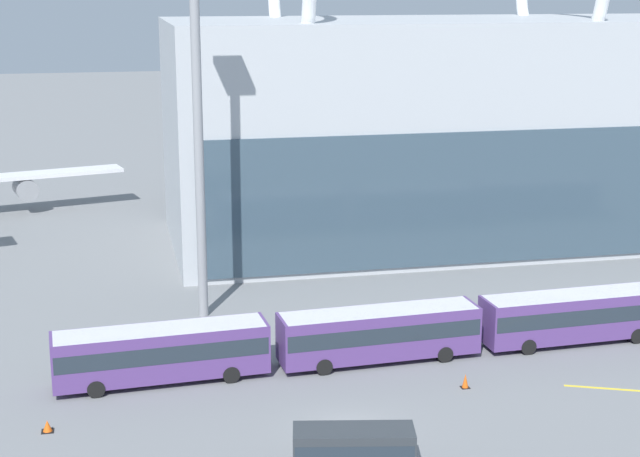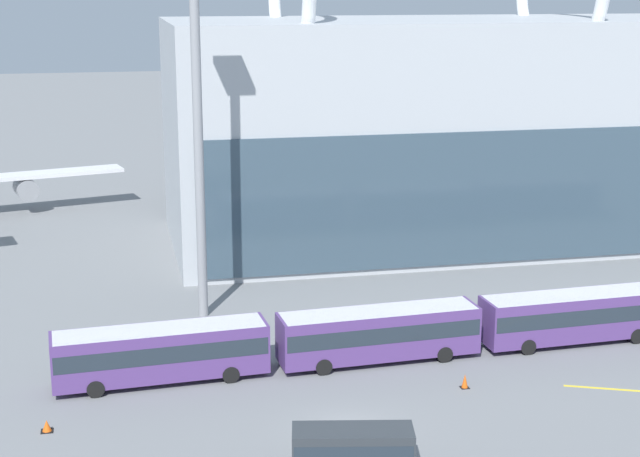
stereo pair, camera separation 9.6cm
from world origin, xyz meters
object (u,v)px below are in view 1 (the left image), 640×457
shuttle_bus_2 (575,314)px  traffic_cone_1 (465,381)px  shuttle_bus_1 (379,331)px  floodlight_mast (198,114)px  shuttle_bus_0 (161,351)px  traffic_cone_0 (47,426)px  airliner_at_gate_far (354,143)px  service_van_foreground (354,449)px

shuttle_bus_2 → traffic_cone_1: 11.03m
shuttle_bus_1 → floodlight_mast: size_ratio=0.51×
shuttle_bus_0 → shuttle_bus_2: size_ratio=1.00×
shuttle_bus_0 → floodlight_mast: floodlight_mast is taller
traffic_cone_0 → shuttle_bus_0: bearing=40.9°
airliner_at_gate_far → shuttle_bus_0: bearing=146.4°
shuttle_bus_0 → floodlight_mast: 16.95m
airliner_at_gate_far → shuttle_bus_0: airliner_at_gate_far is taller
shuttle_bus_2 → service_van_foreground: (-18.23, -14.32, -0.48)m
floodlight_mast → shuttle_bus_2: bearing=-24.2°
shuttle_bus_2 → service_van_foreground: 23.19m
service_van_foreground → shuttle_bus_1: bearing=80.9°
traffic_cone_1 → service_van_foreground: bearing=-135.0°
shuttle_bus_1 → shuttle_bus_2: 13.18m
service_van_foreground → floodlight_mast: floodlight_mast is taller
shuttle_bus_2 → traffic_cone_0: bearing=-171.6°
airliner_at_gate_far → traffic_cone_1: 56.05m
floodlight_mast → traffic_cone_1: (13.41, -15.78, -13.71)m
shuttle_bus_0 → traffic_cone_0: bearing=-142.8°
airliner_at_gate_far → shuttle_bus_1: 51.63m
shuttle_bus_2 → service_van_foreground: bearing=-144.5°
floodlight_mast → shuttle_bus_1: bearing=-48.1°
airliner_at_gate_far → service_van_foreground: size_ratio=6.15×
shuttle_bus_0 → traffic_cone_0: size_ratio=19.57×
shuttle_bus_0 → shuttle_bus_1: size_ratio=1.00×
service_van_foreground → floodlight_mast: (-4.61, 24.58, 12.69)m
airliner_at_gate_far → service_van_foreground: airliner_at_gate_far is taller
shuttle_bus_0 → service_van_foreground: 15.63m
shuttle_bus_2 → traffic_cone_1: bearing=-152.3°
floodlight_mast → service_van_foreground: bearing=-79.4°
shuttle_bus_1 → traffic_cone_1: 6.44m
shuttle_bus_0 → shuttle_bus_1: 13.18m
airliner_at_gate_far → shuttle_bus_1: airliner_at_gate_far is taller
shuttle_bus_0 → floodlight_mast: size_ratio=0.51×
traffic_cone_1 → shuttle_bus_0: bearing=164.9°
shuttle_bus_0 → floodlight_mast: bearing=69.0°
shuttle_bus_0 → service_van_foreground: (8.11, -13.36, -0.48)m
service_van_foreground → traffic_cone_1: size_ratio=7.21×
traffic_cone_0 → traffic_cone_1: bearing=2.0°
service_van_foreground → shuttle_bus_2: bearing=49.1°
shuttle_bus_2 → traffic_cone_0: (-32.53, -6.32, -1.61)m
airliner_at_gate_far → shuttle_bus_0: 56.36m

